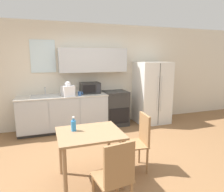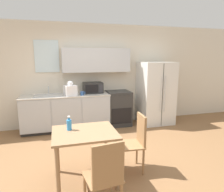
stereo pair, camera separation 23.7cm
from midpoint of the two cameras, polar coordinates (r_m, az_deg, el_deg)
The scene contains 13 objects.
ground_plane at distance 3.85m, azimuth -4.45°, elevation -17.26°, with size 12.00×12.00×0.00m, color olive.
wall_back at distance 5.39m, azimuth -9.71°, elevation 6.44°, with size 12.00×0.38×2.70m.
kitchen_counter at distance 5.18m, azimuth -14.93°, elevation -4.71°, with size 2.17×0.65×0.90m.
oven_range at distance 5.46m, azimuth -0.23°, elevation -3.47°, with size 0.62×0.61×0.93m.
refrigerator at distance 5.72m, azimuth 10.10°, elevation 0.98°, with size 0.89×0.82×1.70m.
kitchen_sink at distance 5.08m, azimuth -19.75°, elevation 0.05°, with size 0.67×0.46×0.20m.
microwave at distance 5.25m, azimuth -7.58°, elevation 2.32°, with size 0.50×0.38×0.28m.
coffee_mug at distance 4.95m, azimuth -10.46°, elevation 0.68°, with size 0.12×0.09×0.10m.
grocery_bag_0 at distance 4.94m, azimuth -13.86°, elevation 1.74°, with size 0.33×0.30×0.36m.
dining_table at distance 2.98m, azimuth -8.71°, elevation -12.53°, with size 0.91×0.78×0.77m.
dining_chair_near at distance 2.39m, azimuth -1.95°, elevation -21.40°, with size 0.45×0.45×0.93m.
dining_chair_side at distance 3.31m, azimuth 5.77°, elevation -11.88°, with size 0.43×0.43×0.93m.
drink_bottle at distance 2.99m, azimuth -13.19°, elevation -8.16°, with size 0.07×0.07×0.21m.
Camera 1 is at (-0.94, -3.26, 1.81)m, focal length 32.00 mm.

